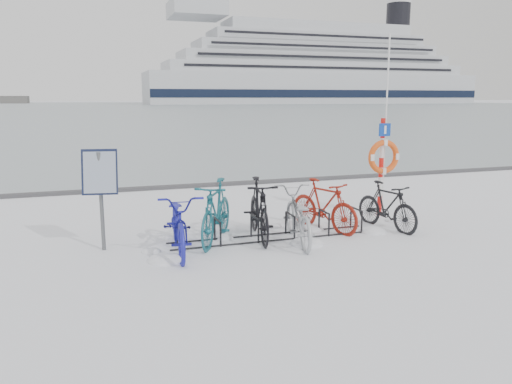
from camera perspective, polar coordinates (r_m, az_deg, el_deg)
name	(u,v)px	position (r m, az deg, el deg)	size (l,w,h in m)	color
ground	(273,238)	(9.59, 1.90, -5.28)	(900.00, 900.00, 0.00)	white
ice_sheet	(98,106)	(163.68, -17.63, 9.31)	(400.00, 298.00, 0.02)	#9DA9B1
quay_edge	(204,185)	(15.11, -5.92, 0.79)	(400.00, 0.25, 0.10)	#3F3F42
bike_rack	(273,229)	(9.54, 1.91, -4.24)	(4.00, 0.48, 0.46)	black
info_board	(100,178)	(8.96, -17.40, 1.52)	(0.62, 0.33, 1.78)	#595B5E
lifebuoy_station	(383,157)	(11.50, 14.34, 3.90)	(0.77, 0.22, 3.99)	red
cruise_ferry	(314,73)	(230.00, 6.70, 13.36)	(150.81, 28.42, 49.55)	silver
bike_0	(179,220)	(8.75, -8.80, -3.19)	(0.74, 2.12, 1.11)	#1B1C97
bike_1	(216,210)	(9.28, -4.58, -2.07)	(0.56, 1.97, 1.19)	#165662
bike_2	(259,208)	(9.47, 0.35, -1.81)	(0.55, 1.96, 1.17)	black
bike_3	(297,214)	(9.27, 4.76, -2.55)	(0.69, 1.98, 1.04)	#9DA1A5
bike_4	(324,204)	(10.16, 7.76, -1.35)	(0.50, 1.78, 1.07)	maroon
bike_5	(387,205)	(10.52, 14.74, -1.39)	(0.47, 1.66, 0.99)	black
snow_drifts	(283,240)	(9.44, 3.15, -5.54)	(5.68, 2.02, 0.22)	white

